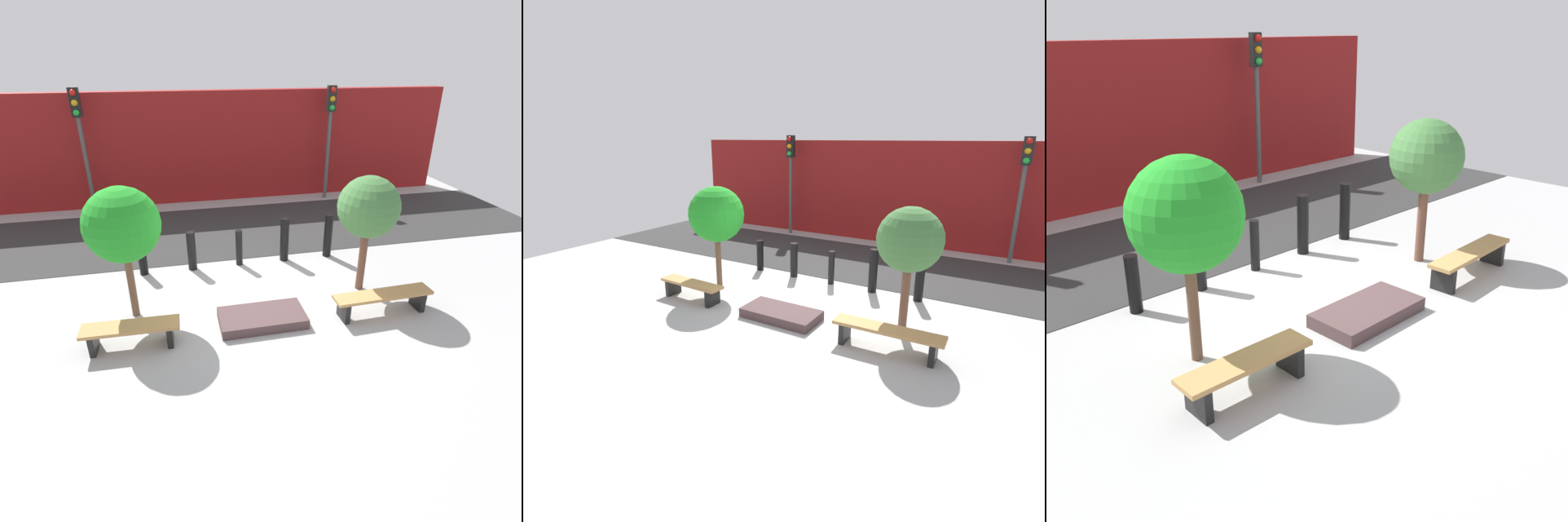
% 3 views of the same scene
% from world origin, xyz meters
% --- Properties ---
extents(ground_plane, '(18.00, 18.00, 0.00)m').
position_xyz_m(ground_plane, '(0.00, 0.00, 0.00)').
color(ground_plane, '#A2A2A2').
extents(road_strip, '(18.00, 3.87, 0.01)m').
position_xyz_m(road_strip, '(0.00, 3.80, 0.01)').
color(road_strip, '#2D2D2D').
rests_on(road_strip, ground).
extents(building_facade, '(16.20, 0.50, 3.49)m').
position_xyz_m(building_facade, '(0.00, 6.82, 1.75)').
color(building_facade, maroon).
rests_on(building_facade, ground).
extents(bench_left, '(1.62, 0.45, 0.43)m').
position_xyz_m(bench_left, '(-2.29, -1.01, 0.30)').
color(bench_left, black).
rests_on(bench_left, ground).
extents(bench_right, '(1.93, 0.45, 0.44)m').
position_xyz_m(bench_right, '(2.29, -1.01, 0.32)').
color(bench_right, black).
rests_on(bench_right, ground).
extents(planter_bed, '(1.58, 0.81, 0.19)m').
position_xyz_m(planter_bed, '(0.00, -0.81, 0.10)').
color(planter_bed, '#4B3738').
rests_on(planter_bed, ground).
extents(tree_behind_left_bench, '(1.33, 1.33, 2.50)m').
position_xyz_m(tree_behind_left_bench, '(-2.29, -0.04, 1.83)').
color(tree_behind_left_bench, brown).
rests_on(tree_behind_left_bench, ground).
extents(tree_behind_right_bench, '(1.22, 1.22, 2.42)m').
position_xyz_m(tree_behind_right_bench, '(2.29, -0.04, 1.79)').
color(tree_behind_right_bench, brown).
rests_on(tree_behind_right_bench, ground).
extents(bollard_far_left, '(0.19, 0.19, 0.86)m').
position_xyz_m(bollard_far_left, '(-2.19, 1.62, 0.43)').
color(bollard_far_left, black).
rests_on(bollard_far_left, ground).
extents(bollard_left, '(0.20, 0.20, 0.92)m').
position_xyz_m(bollard_left, '(-1.10, 1.62, 0.46)').
color(bollard_left, black).
rests_on(bollard_left, ground).
extents(bollard_center, '(0.16, 0.16, 0.86)m').
position_xyz_m(bollard_center, '(0.00, 1.62, 0.43)').
color(bollard_center, black).
rests_on(bollard_center, ground).
extents(bollard_right, '(0.20, 0.20, 1.07)m').
position_xyz_m(bollard_right, '(1.10, 1.62, 0.53)').
color(bollard_right, black).
rests_on(bollard_right, ground).
extents(bollard_far_right, '(0.20, 0.20, 1.07)m').
position_xyz_m(bollard_far_right, '(2.19, 1.62, 0.54)').
color(bollard_far_right, black).
rests_on(bollard_far_right, ground).
extents(traffic_light_west, '(0.28, 0.27, 3.67)m').
position_xyz_m(traffic_light_west, '(-3.80, 6.02, 2.53)').
color(traffic_light_west, '#4A4A4A').
rests_on(traffic_light_west, ground).
extents(traffic_light_mid_west, '(0.28, 0.27, 3.62)m').
position_xyz_m(traffic_light_mid_west, '(3.80, 6.02, 2.51)').
color(traffic_light_mid_west, '#4E4E4E').
rests_on(traffic_light_mid_west, ground).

